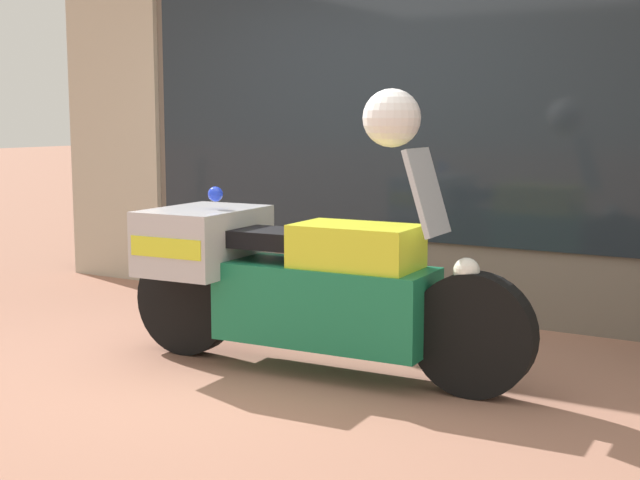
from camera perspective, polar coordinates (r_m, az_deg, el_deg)
ground_plane at (r=5.30m, az=-5.29°, el=-8.03°), size 60.00×60.00×0.00m
shop_building at (r=7.03m, az=1.34°, el=11.63°), size 6.34×0.55×3.80m
window_display at (r=6.72m, az=8.06°, el=-0.56°), size 4.86×0.30×1.98m
paramedic_motorcycle at (r=5.11m, az=-1.95°, el=-2.42°), size 2.49×0.78×1.29m
white_helmet at (r=4.75m, az=4.62°, el=7.79°), size 0.31×0.31×0.31m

